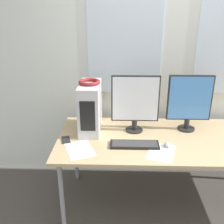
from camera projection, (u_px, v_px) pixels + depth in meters
name	position (u px, v px, depth m)	size (l,w,h in m)	color
wall_back	(177.00, 59.00, 2.72)	(8.00, 0.07, 2.70)	silver
desk	(183.00, 142.00, 2.43)	(2.32, 0.91, 0.73)	tan
pc_tower	(90.00, 107.00, 2.49)	(0.19, 0.44, 0.47)	silver
headphones	(89.00, 82.00, 2.40)	(0.20, 0.20, 0.03)	maroon
monitor_main	(135.00, 102.00, 2.45)	(0.45, 0.16, 0.55)	black
monitor_right_near	(189.00, 101.00, 2.48)	(0.42, 0.16, 0.55)	black
keyboard	(135.00, 144.00, 2.28)	(0.43, 0.15, 0.02)	black
mouse	(168.00, 145.00, 2.27)	(0.06, 0.08, 0.03)	#B2B2B7
cell_phone	(66.00, 140.00, 2.38)	(0.10, 0.15, 0.01)	#232328
paper_sheet_left	(80.00, 150.00, 2.22)	(0.31, 0.35, 0.00)	white
paper_sheet_front	(161.00, 152.00, 2.18)	(0.29, 0.35, 0.00)	white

